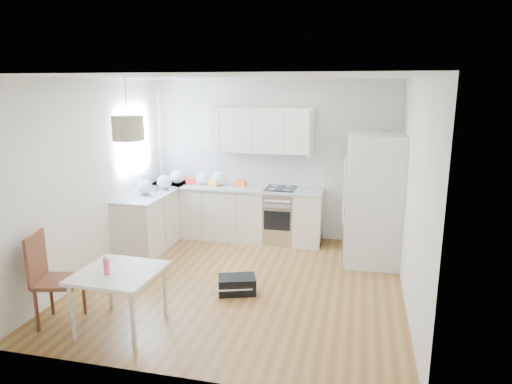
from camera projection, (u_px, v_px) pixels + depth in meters
floor at (242, 283)px, 6.15m from camera, size 4.20×4.20×0.00m
ceiling at (240, 77)px, 5.53m from camera, size 4.20×4.20×0.00m
wall_back at (273, 160)px, 7.83m from camera, size 4.20×0.00×4.20m
wall_left at (94, 178)px, 6.31m from camera, size 0.00×4.20×4.20m
wall_right at (413, 194)px, 5.38m from camera, size 0.00×4.20×4.20m
window_glassblock at (134, 140)px, 7.30m from camera, size 0.02×1.00×1.00m
cabinets_back at (235, 213)px, 7.89m from camera, size 3.00×0.60×0.88m
cabinets_left at (156, 219)px, 7.59m from camera, size 0.60×1.80×0.88m
counter_back at (234, 187)px, 7.79m from camera, size 3.02×0.64×0.04m
counter_left at (154, 192)px, 7.48m from camera, size 0.64×1.82×0.04m
backsplash_back at (239, 167)px, 7.99m from camera, size 3.00×0.01×0.58m
backsplash_left at (137, 172)px, 7.48m from camera, size 0.01×1.80×0.58m
upper_cabinets at (262, 130)px, 7.60m from camera, size 1.70×0.32×0.75m
range_oven at (280, 216)px, 7.71m from camera, size 0.50×0.61×0.88m
sink at (153, 191)px, 7.43m from camera, size 0.50×0.80×0.16m
refrigerator at (374, 199)px, 6.76m from camera, size 0.95×1.00×1.92m
dining_table at (119, 277)px, 4.89m from camera, size 0.87×0.87×0.67m
dining_chair at (59, 279)px, 5.02m from camera, size 0.53×0.53×1.05m
drink_bottle at (106, 265)px, 4.77m from camera, size 0.08×0.08×0.21m
gym_bag at (237, 285)px, 5.85m from camera, size 0.54×0.44×0.22m
pendant_lamp at (128, 128)px, 4.60m from camera, size 0.34×0.34×0.25m
grocery_bag_a at (177, 177)px, 7.98m from camera, size 0.26×0.22×0.24m
grocery_bag_b at (203, 179)px, 7.91m from camera, size 0.22×0.19×0.20m
grocery_bag_c at (220, 178)px, 7.83m from camera, size 0.27×0.23×0.24m
grocery_bag_d at (164, 182)px, 7.61m from camera, size 0.25×0.21×0.22m
grocery_bag_e at (145, 187)px, 7.23m from camera, size 0.25×0.21×0.22m
snack_orange at (241, 183)px, 7.77m from camera, size 0.17×0.12×0.11m
snack_yellow at (213, 183)px, 7.80m from camera, size 0.18×0.14×0.11m
snack_red at (190, 181)px, 7.96m from camera, size 0.19×0.16×0.11m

